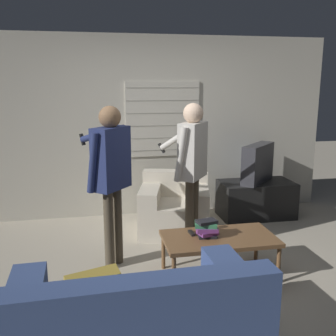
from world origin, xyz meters
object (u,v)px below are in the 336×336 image
Objects in this scene: person_left_standing at (110,167)px; armchair_beige at (174,208)px; book_stack at (207,228)px; spare_remote at (192,233)px; tv at (258,163)px; coffee_table at (219,240)px; couch_blue at (136,324)px; soda_can at (208,224)px; person_right_standing at (192,158)px.

armchair_beige is at bearing -4.85° from person_left_standing.
spare_remote is at bearing 142.70° from book_stack.
coffee_table is at bearing 10.91° from tv.
person_left_standing is at bearing -16.25° from tv.
spare_remote is (-0.25, 0.12, 0.05)m from coffee_table.
armchair_beige is 0.93× the size of coffee_table.
couch_blue is 1.02× the size of person_left_standing.
couch_blue is 1.57m from soda_can.
soda_can is at bearing -139.72° from person_right_standing.
tv is at bearing 55.78° from coffee_table.
person_left_standing is at bearing 165.05° from soda_can.
person_left_standing reaches higher than armchair_beige.
person_right_standing is 12.69× the size of spare_remote.
book_stack is (0.90, -0.43, -0.57)m from person_left_standing.
armchair_beige is 1.58× the size of tv.
book_stack is at bearing -146.33° from person_right_standing.
tv is 2.66× the size of book_stack.
tv is at bearing -150.92° from armchair_beige.
person_right_standing reaches higher than armchair_beige.
person_right_standing is at bearing 87.64° from book_stack.
person_right_standing is at bearing 63.40° from couch_blue.
soda_can is (0.97, -0.26, -0.59)m from person_left_standing.
couch_blue is at bearing -169.06° from person_right_standing.
tv reaches higher than book_stack.
soda_can reaches higher than spare_remote.
tv is 1.49m from person_right_standing.
soda_can is at bearing 53.39° from couch_blue.
book_stack is 1.85× the size of spare_remote.
couch_blue is 2.48m from armchair_beige.
coffee_table is 1.98m from tv.
soda_can reaches higher than coffee_table.
book_stack is at bearing 51.70° from couch_blue.
couch_blue is at bearing -131.26° from coffee_table.
spare_remote is at bearing -157.98° from person_right_standing.
couch_blue is at bearing 7.90° from tv.
coffee_table is at bearing -72.73° from person_left_standing.
coffee_table is 0.66× the size of person_left_standing.
spare_remote is (0.70, 1.20, 0.13)m from couch_blue.
person_left_standing is (-1.02, 0.45, 0.69)m from coffee_table.
coffee_table is at bearing 112.53° from armchair_beige.
book_stack reaches higher than spare_remote.
book_stack is at bearing -41.80° from spare_remote.
tv reaches higher than soda_can.
book_stack is 0.18m from spare_remote.
person_left_standing reaches higher than soda_can.
soda_can is at bearing -64.01° from person_left_standing.
person_left_standing reaches higher than book_stack.
coffee_table is 0.22m from soda_can.
person_left_standing reaches higher than spare_remote.
armchair_beige is 1.39m from tv.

